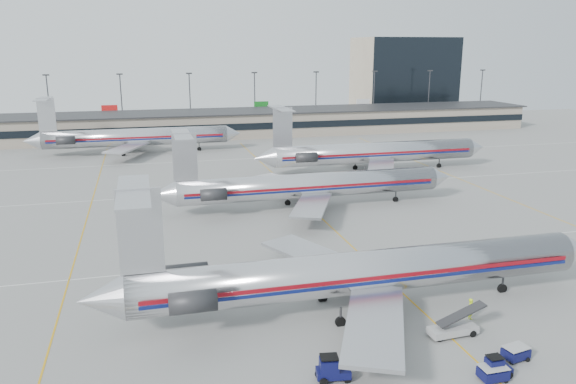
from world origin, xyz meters
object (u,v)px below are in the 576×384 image
object	(u,v)px
jet_foreground	(354,272)
jet_second_row	(305,185)
tug_center	(496,367)
belt_loader	(454,328)

from	to	relation	value
jet_foreground	jet_second_row	xyz separation A→B (m)	(4.84, 31.33, -0.18)
tug_center	jet_second_row	bearing A→B (deg)	91.26
jet_foreground	belt_loader	world-z (taller)	jet_foreground
jet_foreground	tug_center	xyz separation A→B (m)	(5.81, -11.89, -2.76)
tug_center	belt_loader	distance (m)	5.82
jet_foreground	tug_center	distance (m)	13.52
jet_foreground	tug_center	size ratio (longest dim) A/B	23.59
jet_foreground	tug_center	bearing A→B (deg)	-63.97
jet_foreground	jet_second_row	size ratio (longest dim) A/B	1.06
jet_second_row	belt_loader	xyz separation A→B (m)	(1.22, -37.40, -2.64)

